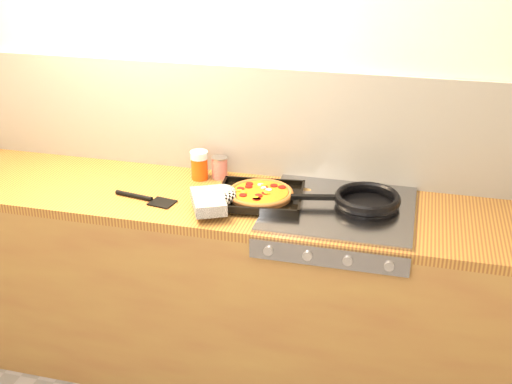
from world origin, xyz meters
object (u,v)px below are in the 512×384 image
(tomato_can, at_px, (220,168))
(pizza_on_tray, at_px, (246,195))
(juice_glass, at_px, (199,165))
(frying_pan, at_px, (366,200))

(tomato_can, bearing_deg, pizza_on_tray, -51.43)
(juice_glass, bearing_deg, tomato_can, 18.02)
(frying_pan, height_order, tomato_can, tomato_can)
(pizza_on_tray, bearing_deg, juice_glass, 142.86)
(frying_pan, height_order, juice_glass, juice_glass)
(tomato_can, relative_size, juice_glass, 0.78)
(tomato_can, distance_m, juice_glass, 0.09)
(pizza_on_tray, xyz_separation_m, juice_glass, (-0.28, 0.21, 0.03))
(pizza_on_tray, xyz_separation_m, tomato_can, (-0.19, 0.24, 0.01))
(pizza_on_tray, height_order, juice_glass, juice_glass)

